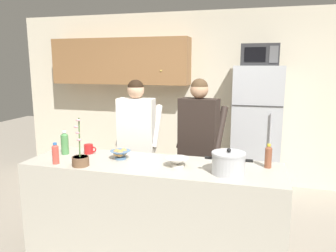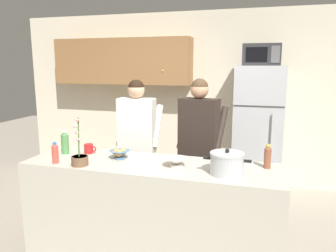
{
  "view_description": "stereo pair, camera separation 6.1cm",
  "coord_description": "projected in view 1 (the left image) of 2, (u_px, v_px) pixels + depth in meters",
  "views": [
    {
      "loc": [
        0.9,
        -2.71,
        1.81
      ],
      "look_at": [
        0.0,
        0.55,
        1.17
      ],
      "focal_mm": 34.64,
      "sensor_mm": 36.0,
      "label": 1
    },
    {
      "loc": [
        0.96,
        -2.69,
        1.81
      ],
      "look_at": [
        0.0,
        0.55,
        1.17
      ],
      "focal_mm": 34.64,
      "sensor_mm": 36.0,
      "label": 2
    }
  ],
  "objects": [
    {
      "name": "bottle_far_corner",
      "position": [
        55.0,
        153.0,
        2.95
      ],
      "size": [
        0.06,
        0.06,
        0.2
      ],
      "color": "#D84C3F",
      "rests_on": "kitchen_island"
    },
    {
      "name": "back_wall_unit",
      "position": [
        181.0,
        90.0,
        5.07
      ],
      "size": [
        6.0,
        0.48,
        2.6
      ],
      "color": "beige",
      "rests_on": "ground"
    },
    {
      "name": "potted_orchid",
      "position": [
        80.0,
        159.0,
        2.89
      ],
      "size": [
        0.15,
        0.15,
        0.44
      ],
      "color": "brown",
      "rests_on": "kitchen_island"
    },
    {
      "name": "empty_bowl",
      "position": [
        177.0,
        162.0,
        2.87
      ],
      "size": [
        0.21,
        0.21,
        0.08
      ],
      "color": "white",
      "rests_on": "kitchen_island"
    },
    {
      "name": "bread_bowl",
      "position": [
        120.0,
        154.0,
        3.11
      ],
      "size": [
        0.2,
        0.2,
        0.1
      ],
      "color": "#4C7299",
      "rests_on": "kitchen_island"
    },
    {
      "name": "person_by_sink",
      "position": [
        199.0,
        135.0,
        3.57
      ],
      "size": [
        0.56,
        0.48,
        1.67
      ],
      "color": "#33384C",
      "rests_on": "ground"
    },
    {
      "name": "refrigerator",
      "position": [
        256.0,
        132.0,
        4.49
      ],
      "size": [
        0.64,
        0.68,
        1.8
      ],
      "color": "#B7BABF",
      "rests_on": "ground"
    },
    {
      "name": "cooking_pot",
      "position": [
        228.0,
        163.0,
        2.68
      ],
      "size": [
        0.39,
        0.28,
        0.22
      ],
      "color": "silver",
      "rests_on": "kitchen_island"
    },
    {
      "name": "bottle_mid_counter",
      "position": [
        65.0,
        143.0,
        3.26
      ],
      "size": [
        0.08,
        0.08,
        0.24
      ],
      "color": "#4C8C4C",
      "rests_on": "kitchen_island"
    },
    {
      "name": "person_near_pot",
      "position": [
        137.0,
        133.0,
        3.76
      ],
      "size": [
        0.52,
        0.44,
        1.65
      ],
      "color": "#726656",
      "rests_on": "ground"
    },
    {
      "name": "microwave",
      "position": [
        260.0,
        55.0,
        4.27
      ],
      "size": [
        0.48,
        0.37,
        0.28
      ],
      "color": "#2D2D30",
      "rests_on": "refrigerator"
    },
    {
      "name": "bottle_near_edge",
      "position": [
        268.0,
        156.0,
        2.83
      ],
      "size": [
        0.06,
        0.06,
        0.21
      ],
      "color": "brown",
      "rests_on": "kitchen_island"
    },
    {
      "name": "coffee_mug",
      "position": [
        89.0,
        149.0,
        3.29
      ],
      "size": [
        0.13,
        0.09,
        0.1
      ],
      "color": "red",
      "rests_on": "kitchen_island"
    },
    {
      "name": "kitchen_island",
      "position": [
        153.0,
        210.0,
        3.06
      ],
      "size": [
        2.36,
        0.68,
        0.92
      ],
      "primitive_type": "cube",
      "color": "#BCB7A8",
      "rests_on": "ground"
    }
  ]
}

